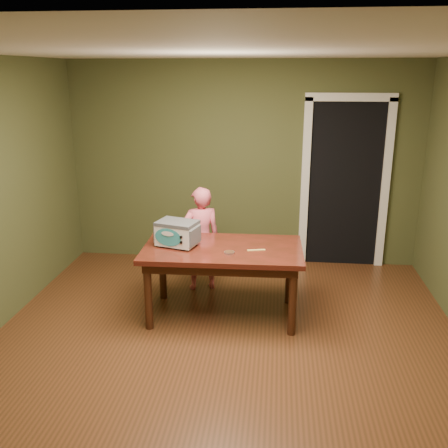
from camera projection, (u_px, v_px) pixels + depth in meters
The scene contains 8 objects.
floor at pixel (221, 359), 4.43m from camera, with size 5.00×5.00×0.00m, color #592F19.
room_shell at pixel (221, 170), 3.92m from camera, with size 4.52×5.02×2.61m.
doorway at pixel (342, 181), 6.62m from camera, with size 1.10×0.66×2.25m.
dining_table at pixel (223, 257), 5.05m from camera, with size 1.62×0.94×0.75m.
toy_oven at pixel (177, 232), 5.03m from camera, with size 0.47×0.38×0.26m.
baking_pan at pixel (229, 252), 4.84m from camera, with size 0.10×0.10×0.02m.
spatula at pixel (256, 250), 4.93m from camera, with size 0.18×0.03×0.01m, color #EED067.
child at pixel (201, 239), 5.72m from camera, with size 0.44×0.29×1.22m, color #EB6176.
Camera 1 is at (0.44, -3.85, 2.45)m, focal length 40.00 mm.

